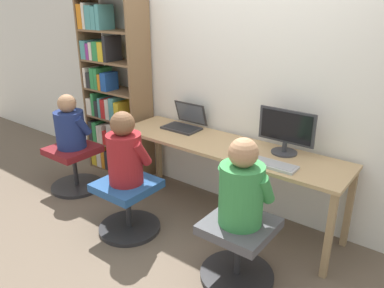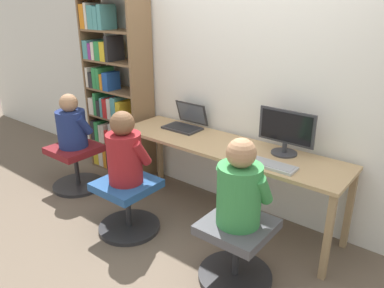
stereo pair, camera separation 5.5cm
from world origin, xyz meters
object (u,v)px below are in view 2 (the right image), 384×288
Objects in this scene: desktop_monitor at (286,132)px; person_at_laptop at (125,152)px; office_chair_right at (128,203)px; bookshelf at (112,96)px; laptop at (185,123)px; office_chair_left at (236,248)px; office_chair_side at (76,164)px; keyboard at (271,165)px; person_at_monitor at (240,188)px; person_near_shelf at (72,125)px.

person_at_laptop is at bearing -141.68° from desktop_monitor.
bookshelf reaches higher than office_chair_right.
laptop is 1.00m from office_chair_right.
office_chair_right is at bearing -90.00° from person_at_laptop.
office_chair_side is at bearing 175.82° from office_chair_left.
bookshelf reaches higher than office_chair_left.
keyboard is 0.73× the size of office_chair_side.
person_at_monitor reaches higher than office_chair_right.
keyboard is 0.69m from office_chair_left.
person_at_monitor is at bearing -4.17° from person_near_shelf.
desktop_monitor is 1.09m from laptop.
person_near_shelf is (-2.14, -0.32, -0.03)m from keyboard.
office_chair_left and office_chair_side have the same top height.
keyboard is 0.64× the size of person_at_monitor.
person_at_laptop is 1.14× the size of office_chair_side.
office_chair_left is at bearing -88.20° from keyboard.
person_near_shelf is (-2.12, -0.62, -0.21)m from desktop_monitor.
bookshelf is 3.44× the size of person_near_shelf.
laptop is 0.19× the size of bookshelf.
office_chair_right and office_chair_side have the same top height.
person_at_monitor is 1.01× the size of person_at_laptop.
office_chair_right is 0.49m from person_at_laptop.
desktop_monitor is 0.88× the size of office_chair_side.
keyboard is 0.48m from person_at_monitor.
bookshelf is (-1.09, 0.81, 0.15)m from person_at_laptop.
laptop is 0.64× the size of person_near_shelf.
person_at_laptop is at bearing -11.14° from office_chair_side.
desktop_monitor is at bearing 0.64° from bookshelf.
laptop is (-1.08, 0.01, -0.14)m from desktop_monitor.
person_near_shelf is (-1.06, 0.21, -0.03)m from person_at_laptop.
desktop_monitor is 0.80m from person_at_monitor.
bookshelf reaches higher than person_at_monitor.
office_chair_side is at bearing -148.62° from laptop.
bookshelf reaches higher than person_near_shelf.
office_chair_left is at bearing 2.87° from office_chair_right.
person_near_shelf is (-2.16, 0.16, 0.46)m from office_chair_left.
person_at_monitor is (1.12, -0.79, -0.04)m from laptop.
desktop_monitor is 0.85× the size of person_near_shelf.
keyboard is 0.64× the size of person_at_laptop.
office_chair_side is (-1.04, -0.63, -0.53)m from laptop.
person_near_shelf is (0.03, -0.60, -0.19)m from bookshelf.
person_near_shelf is (-2.16, 0.16, -0.03)m from person_at_monitor.
office_chair_left is at bearing -4.18° from office_chair_side.
person_at_monitor is 0.32× the size of bookshelf.
keyboard is 1.31m from office_chair_right.
keyboard is 1.21m from person_at_laptop.
desktop_monitor reaches higher than laptop.
person_at_laptop is (-1.06, -0.83, -0.18)m from desktop_monitor.
office_chair_side is at bearing 168.86° from person_at_laptop.
office_chair_right is (0.03, -0.84, -0.53)m from laptop.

